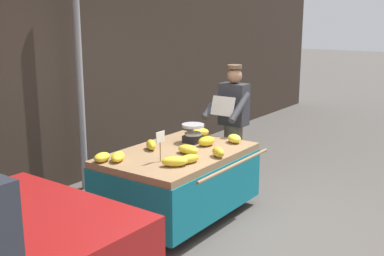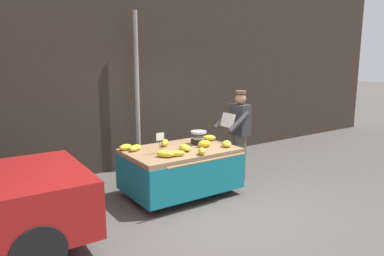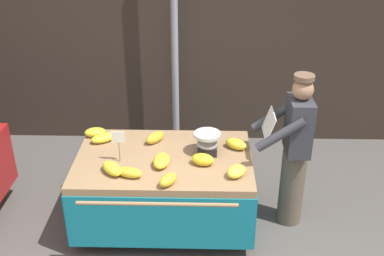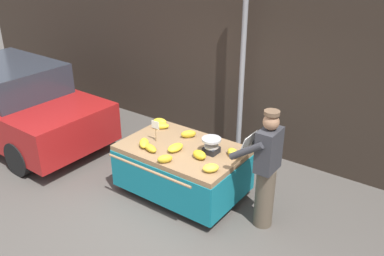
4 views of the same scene
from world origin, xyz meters
name	(u,v)px [view 4 (image 4 of 4)]	position (x,y,z in m)	size (l,w,h in m)	color
ground_plane	(162,220)	(0.00, 0.00, 0.00)	(60.00, 60.00, 0.00)	#514C47
back_wall	(263,34)	(0.00, 2.77, 2.16)	(16.00, 0.24, 4.32)	#332821
street_pole	(242,69)	(-0.14, 2.38, 1.61)	(0.09, 0.09, 3.21)	gray
banana_cart	(182,159)	(-0.17, 0.72, 0.61)	(1.84, 1.40, 0.81)	#93704C
weighing_scale	(211,146)	(0.28, 0.82, 0.93)	(0.28, 0.28, 0.24)	black
price_sign	(155,127)	(-0.61, 0.63, 1.06)	(0.14, 0.01, 0.34)	#997A51
banana_bunch_0	(199,155)	(0.23, 0.59, 0.87)	(0.15, 0.23, 0.12)	gold
banana_bunch_1	(175,148)	(-0.18, 0.57, 0.87)	(0.16, 0.27, 0.10)	yellow
banana_bunch_2	(161,126)	(-0.85, 1.04, 0.86)	(0.14, 0.28, 0.10)	yellow
banana_bunch_3	(160,121)	(-0.97, 1.16, 0.86)	(0.15, 0.23, 0.10)	yellow
banana_bunch_4	(188,134)	(-0.29, 1.04, 0.87)	(0.11, 0.24, 0.12)	gold
banana_bunch_5	(144,143)	(-0.65, 0.41, 0.87)	(0.14, 0.28, 0.11)	yellow
banana_bunch_6	(150,148)	(-0.47, 0.35, 0.86)	(0.12, 0.26, 0.10)	gold
banana_bunch_7	(165,159)	(-0.09, 0.22, 0.87)	(0.12, 0.22, 0.11)	gold
banana_bunch_8	(233,153)	(0.58, 0.92, 0.87)	(0.13, 0.24, 0.11)	yellow
banana_bunch_9	(211,168)	(0.56, 0.39, 0.87)	(0.16, 0.22, 0.11)	yellow
vendor_person	(266,169)	(1.17, 0.77, 0.87)	(0.58, 0.51, 1.71)	brown
parked_car	(15,103)	(-3.95, 0.38, 0.75)	(3.93, 1.81, 1.51)	#A51919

